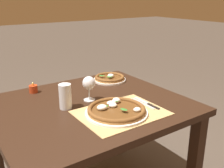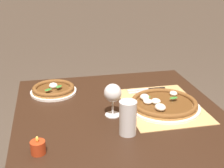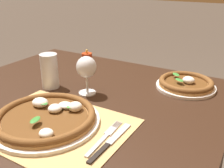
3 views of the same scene
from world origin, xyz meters
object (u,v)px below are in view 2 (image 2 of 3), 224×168
at_px(pizza_far, 53,89).
at_px(votive_candle, 38,148).
at_px(wine_glass, 113,94).
at_px(fork, 146,91).
at_px(knife, 146,89).
at_px(pizza_near, 164,104).
at_px(pint_glass, 128,118).

bearing_deg(pizza_far, votive_candle, 172.37).
distance_m(wine_glass, votive_candle, 0.42).
distance_m(fork, knife, 0.03).
distance_m(wine_glass, fork, 0.34).
xyz_separation_m(pizza_far, wine_glass, (-0.32, -0.26, 0.09)).
bearing_deg(fork, knife, -23.08).
distance_m(pizza_far, knife, 0.51).
bearing_deg(votive_candle, knife, -49.37).
bearing_deg(pizza_near, pint_glass, 130.17).
height_order(wine_glass, pint_glass, wine_glass).
xyz_separation_m(pizza_near, fork, (0.21, 0.02, -0.02)).
bearing_deg(wine_glass, pint_glass, -171.30).
relative_size(knife, votive_candle, 2.99).
relative_size(pizza_far, wine_glass, 1.59).
distance_m(wine_glass, pint_glass, 0.18).
bearing_deg(wine_glass, fork, -45.48).
xyz_separation_m(wine_glass, knife, (0.25, -0.24, -0.10)).
bearing_deg(votive_candle, wine_glass, -54.22).
distance_m(pint_glass, knife, 0.48).
xyz_separation_m(knife, votive_candle, (-0.49, 0.58, 0.02)).
relative_size(wine_glass, knife, 0.72).
relative_size(pizza_far, fork, 1.23).
bearing_deg(wine_glass, knife, -43.72).
relative_size(pizza_far, votive_candle, 3.42).
bearing_deg(pint_glass, fork, -27.30).
xyz_separation_m(pizza_near, knife, (0.23, 0.01, -0.02)).
relative_size(pizza_near, wine_glass, 2.22).
xyz_separation_m(fork, knife, (0.03, -0.01, 0.00)).
bearing_deg(pint_glass, votive_candle, 100.83).
bearing_deg(pizza_far, knife, -98.01).
height_order(knife, votive_candle, votive_candle).
distance_m(pizza_near, votive_candle, 0.64).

